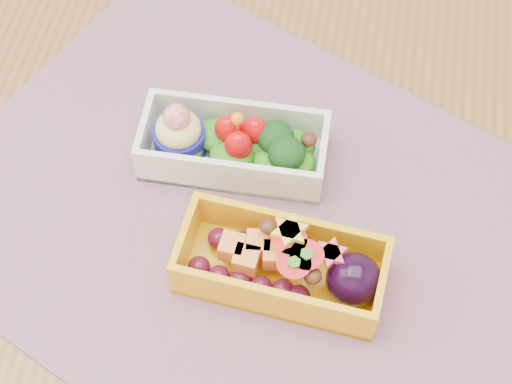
% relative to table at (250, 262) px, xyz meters
% --- Properties ---
extents(table, '(1.20, 0.80, 0.75)m').
position_rel_table_xyz_m(table, '(0.00, 0.00, 0.00)').
color(table, brown).
rests_on(table, ground).
extents(placemat, '(0.67, 0.61, 0.00)m').
position_rel_table_xyz_m(placemat, '(-0.00, -0.01, 0.10)').
color(placemat, gray).
rests_on(placemat, table).
extents(bento_white, '(0.17, 0.08, 0.07)m').
position_rel_table_xyz_m(bento_white, '(-0.02, 0.05, 0.13)').
color(bento_white, silver).
rests_on(bento_white, placemat).
extents(bento_yellow, '(0.18, 0.09, 0.06)m').
position_rel_table_xyz_m(bento_yellow, '(0.04, -0.06, 0.13)').
color(bento_yellow, '#ECA80C').
rests_on(bento_yellow, placemat).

